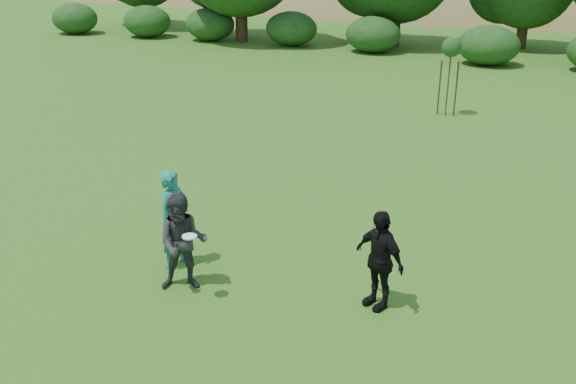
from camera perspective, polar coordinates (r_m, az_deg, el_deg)
name	(u,v)px	position (r m, az deg, el deg)	size (l,w,h in m)	color
ground	(226,304)	(12.01, -5.57, -9.92)	(120.00, 120.00, 0.00)	#19470C
player_teal	(175,219)	(13.01, -10.06, -2.38)	(0.75, 0.49, 2.06)	#1A7562
player_grey	(183,242)	(12.18, -9.33, -4.45)	(0.94, 0.73, 1.93)	#29292B
player_black	(379,259)	(11.58, 8.09, -5.95)	(1.11, 0.46, 1.89)	black
frisbee	(189,236)	(11.59, -8.75, -3.93)	(0.27, 0.27, 0.03)	white
sapling	(451,49)	(24.14, 14.32, 12.18)	(0.70, 0.70, 2.85)	#392716
hillside	(497,99)	(79.69, 18.10, 7.89)	(150.00, 72.00, 52.00)	olive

